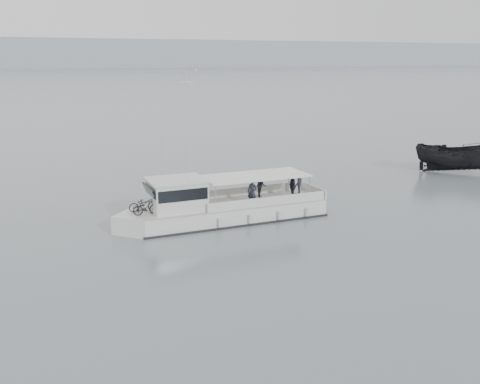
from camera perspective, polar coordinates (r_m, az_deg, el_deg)
name	(u,v)px	position (r m, az deg, el deg)	size (l,w,h in m)	color
ground	(184,244)	(26.90, -6.04, -5.52)	(1400.00, 1400.00, 0.00)	slate
headland	(20,53)	(584.44, -22.37, 13.51)	(1400.00, 90.00, 28.00)	#939EA8
tour_boat	(214,208)	(30.01, -2.77, -1.68)	(12.30, 3.26, 5.15)	silver
dark_motorboat	(456,157)	(46.66, 22.07, 3.48)	(2.43, 6.46, 2.49)	black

